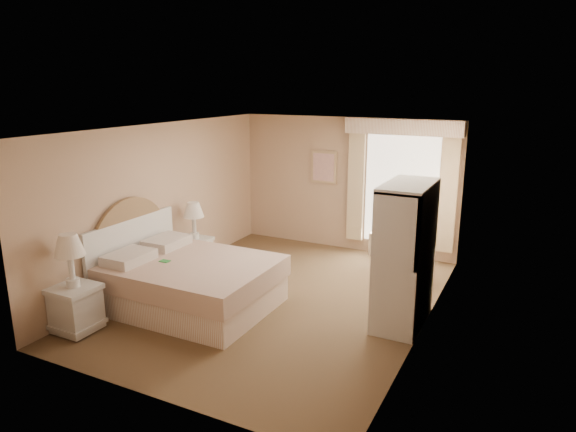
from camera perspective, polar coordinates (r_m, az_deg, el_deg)
The scene contains 9 objects.
room at distance 7.28m, azimuth -1.05°, elevation -0.14°, with size 4.21×5.51×2.51m.
window at distance 9.33m, azimuth 12.38°, elevation 3.36°, with size 2.05×0.22×2.51m.
framed_art at distance 9.81m, azimuth 4.00°, elevation 5.44°, with size 0.52×0.04×0.62m.
bed at distance 7.50m, azimuth -11.46°, elevation -6.97°, with size 2.29×1.80×1.60m.
nightstand_near at distance 7.10m, azimuth -22.63°, elevation -8.23°, with size 0.53×0.53×1.28m.
nightstand_far at distance 8.83m, azimuth -10.28°, elevation -3.21°, with size 0.48×0.48×1.16m.
round_table at distance 8.98m, azimuth 12.30°, elevation -2.47°, with size 0.74×0.74×0.78m.
cafe_chair at distance 8.62m, azimuth 14.31°, elevation -3.26°, with size 0.58×0.58×0.91m.
armoire at distance 6.87m, azimuth 12.85°, elevation -5.49°, with size 0.57×1.13×1.89m.
Camera 1 is at (3.27, -6.23, 3.09)m, focal length 32.00 mm.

